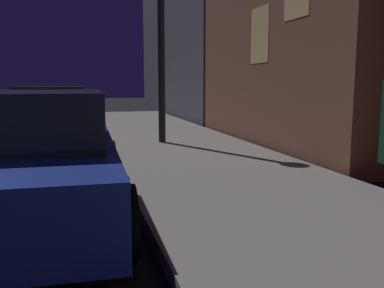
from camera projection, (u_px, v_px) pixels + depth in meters
car_blue at (30, 157)px, 4.64m from camera, size 2.13×4.61×1.43m
car_yellow_cab at (54, 116)px, 10.08m from camera, size 2.08×4.16×1.43m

